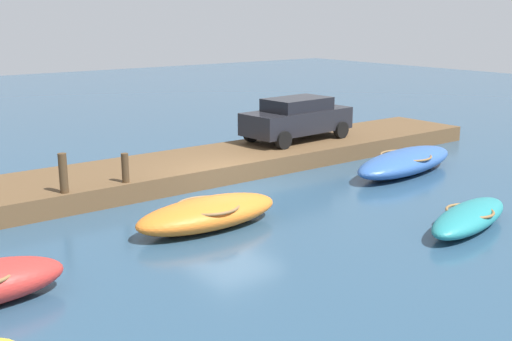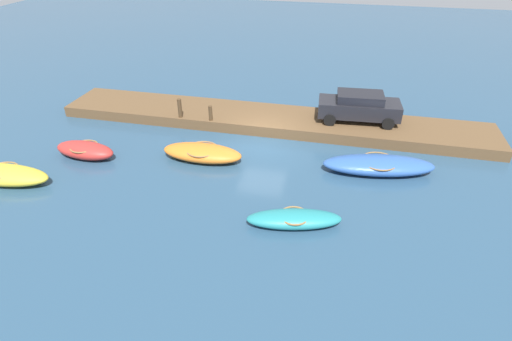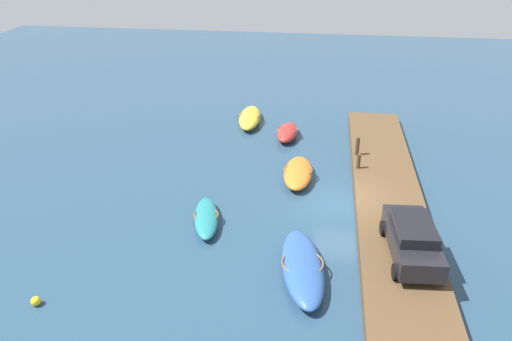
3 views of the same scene
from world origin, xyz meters
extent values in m
plane|color=navy|center=(0.00, 0.00, 0.00)|extent=(84.00, 84.00, 0.00)
cube|color=brown|center=(0.00, -2.27, 0.30)|extent=(24.30, 3.32, 0.59)
ellipsoid|color=orange|center=(2.50, 2.41, 0.38)|extent=(3.95, 1.55, 0.76)
torus|color=olive|center=(2.50, 2.41, 0.59)|extent=(1.62, 1.62, 0.07)
ellipsoid|color=#2D569E|center=(-5.85, 1.70, 0.39)|extent=(5.32, 2.46, 0.78)
torus|color=olive|center=(-5.85, 1.70, 0.60)|extent=(1.97, 1.97, 0.07)
ellipsoid|color=teal|center=(-2.61, 6.41, 0.30)|extent=(3.83, 1.91, 0.60)
torus|color=olive|center=(-2.61, 6.41, 0.47)|extent=(1.42, 1.42, 0.07)
cylinder|color=#47331E|center=(3.12, -0.86, 1.01)|extent=(0.20, 0.20, 0.83)
cylinder|color=#47331E|center=(4.90, -0.86, 1.13)|extent=(0.23, 0.23, 1.07)
cube|color=black|center=(-4.77, -2.60, 1.32)|extent=(4.45, 2.01, 0.81)
cube|color=black|center=(-4.77, -2.60, 1.95)|extent=(2.53, 1.67, 0.45)
cylinder|color=black|center=(-3.32, -1.64, 0.91)|extent=(0.65, 0.26, 0.64)
cylinder|color=black|center=(-3.20, -3.36, 0.91)|extent=(0.65, 0.26, 0.64)
cylinder|color=black|center=(-6.35, -1.85, 0.91)|extent=(0.65, 0.26, 0.64)
cylinder|color=black|center=(-6.23, -3.56, 0.91)|extent=(0.65, 0.26, 0.64)
camera|label=1|loc=(10.77, 15.16, 5.22)|focal=44.78mm
camera|label=2|loc=(-3.94, 18.81, 10.21)|focal=28.81mm
camera|label=3|loc=(-22.21, 1.32, 12.95)|focal=35.19mm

